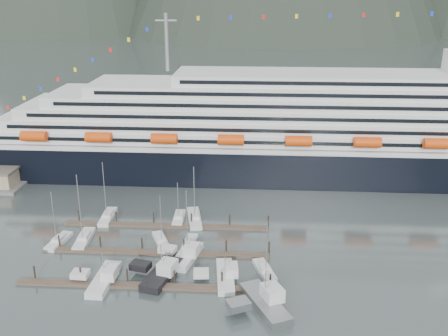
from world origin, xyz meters
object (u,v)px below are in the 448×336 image
at_px(trawler_d, 264,302).
at_px(trawler_c, 224,275).
at_px(sailboat_c, 161,241).
at_px(trawler_a, 103,278).
at_px(sailboat_b, 84,239).
at_px(trawler_b, 161,273).
at_px(sailboat_h, 264,271).
at_px(trawler_e, 186,255).
at_px(sailboat_g, 194,219).
at_px(sailboat_d, 188,246).
at_px(sailboat_a, 59,241).
at_px(sailboat_f, 179,218).
at_px(cruise_ship, 305,135).
at_px(sailboat_e, 108,217).

bearing_deg(trawler_d, trawler_c, 14.83).
height_order(sailboat_c, trawler_a, sailboat_c).
height_order(sailboat_b, trawler_b, sailboat_b).
distance_m(sailboat_h, trawler_e, 16.73).
xyz_separation_m(sailboat_g, sailboat_h, (16.70, -23.27, -0.03)).
xyz_separation_m(trawler_b, trawler_d, (19.80, -8.64, 0.01)).
height_order(sailboat_b, sailboat_g, sailboat_b).
bearing_deg(sailboat_d, sailboat_a, 93.20).
height_order(sailboat_a, sailboat_f, sailboat_a).
bearing_deg(sailboat_a, trawler_e, -91.24).
height_order(sailboat_a, trawler_e, sailboat_a).
bearing_deg(trawler_a, sailboat_d, -41.84).
bearing_deg(sailboat_a, sailboat_c, -76.61).
xyz_separation_m(trawler_c, trawler_e, (-8.42, 7.32, 0.10)).
distance_m(trawler_c, trawler_d, 11.65).
bearing_deg(trawler_a, sailboat_b, 31.32).
bearing_deg(sailboat_h, sailboat_f, 23.04).
height_order(cruise_ship, trawler_a, cruise_ship).
bearing_deg(sailboat_g, trawler_e, 170.71).
height_order(sailboat_a, trawler_b, sailboat_a).
bearing_deg(sailboat_g, cruise_ship, -50.37).
relative_size(sailboat_a, sailboat_b, 0.78).
relative_size(sailboat_c, trawler_c, 0.96).
relative_size(sailboat_d, trawler_d, 1.02).
bearing_deg(trawler_c, sailboat_e, 43.42).
bearing_deg(sailboat_h, cruise_ship, -29.92).
bearing_deg(sailboat_a, trawler_d, -106.58).
height_order(sailboat_d, sailboat_g, sailboat_g).
bearing_deg(sailboat_a, sailboat_b, -66.45).
relative_size(sailboat_a, sailboat_e, 0.85).
xyz_separation_m(sailboat_g, trawler_a, (-13.99, -28.84, 0.43)).
xyz_separation_m(cruise_ship, sailboat_g, (-28.72, -34.95, -11.60)).
bearing_deg(cruise_ship, trawler_d, -99.86).
bearing_deg(cruise_ship, trawler_a, -123.81).
distance_m(sailboat_h, trawler_a, 31.20).
bearing_deg(trawler_c, trawler_d, -145.41).
xyz_separation_m(cruise_ship, trawler_a, (-42.71, -63.79, -11.17)).
distance_m(sailboat_c, sailboat_d, 6.69).
height_order(sailboat_h, trawler_a, sailboat_h).
bearing_deg(cruise_ship, sailboat_d, -120.03).
distance_m(sailboat_b, trawler_d, 45.65).
bearing_deg(sailboat_a, trawler_a, -127.63).
height_order(sailboat_c, sailboat_e, sailboat_e).
bearing_deg(trawler_d, trawler_b, 40.64).
distance_m(sailboat_a, sailboat_f, 28.18).
xyz_separation_m(sailboat_c, sailboat_e, (-15.10, 11.50, 0.04)).
xyz_separation_m(sailboat_h, trawler_d, (-0.14, -11.79, 0.58)).
bearing_deg(trawler_b, sailboat_g, 7.78).
height_order(cruise_ship, sailboat_e, cruise_ship).
relative_size(sailboat_d, sailboat_f, 1.37).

